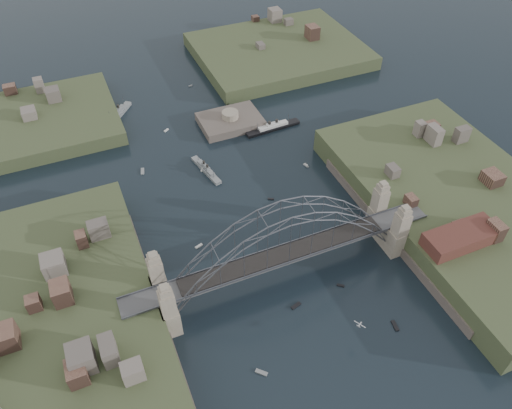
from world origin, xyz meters
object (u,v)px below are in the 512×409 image
at_px(bridge, 284,244).
at_px(naval_cruiser_near, 206,170).
at_px(fort_island, 231,125).
at_px(naval_cruiser_far, 118,114).
at_px(ocean_liner, 273,127).
at_px(wharf_shed, 461,237).

distance_m(bridge, naval_cruiser_near, 49.88).
height_order(bridge, fort_island, bridge).
height_order(naval_cruiser_far, ocean_liner, naval_cruiser_far).
height_order(wharf_shed, ocean_liner, wharf_shed).
height_order(naval_cruiser_near, naval_cruiser_far, naval_cruiser_far).
bearing_deg(wharf_shed, naval_cruiser_near, 128.13).
height_order(bridge, wharf_shed, bridge).
height_order(wharf_shed, naval_cruiser_near, wharf_shed).
relative_size(naval_cruiser_near, naval_cruiser_far, 1.08).
xyz_separation_m(bridge, naval_cruiser_far, (-24.76, 91.21, -11.42)).
bearing_deg(bridge, fort_island, 80.27).
xyz_separation_m(fort_island, naval_cruiser_far, (-36.76, 21.21, 1.25)).
bearing_deg(ocean_liner, naval_cruiser_far, 148.88).
height_order(fort_island, wharf_shed, wharf_shed).
xyz_separation_m(bridge, fort_island, (12.00, 70.00, -12.66)).
xyz_separation_m(fort_island, ocean_liner, (13.04, -8.85, 1.13)).
height_order(fort_island, naval_cruiser_far, naval_cruiser_far).
distance_m(wharf_shed, naval_cruiser_near, 79.71).
bearing_deg(naval_cruiser_near, wharf_shed, -51.87).
xyz_separation_m(bridge, naval_cruiser_near, (-4.89, 48.27, -11.58)).
xyz_separation_m(naval_cruiser_near, naval_cruiser_far, (-19.87, 42.94, 0.16)).
relative_size(wharf_shed, ocean_liner, 0.96).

